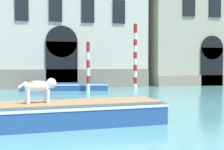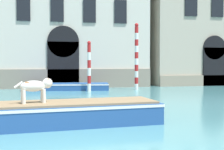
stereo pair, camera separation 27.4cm
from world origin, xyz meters
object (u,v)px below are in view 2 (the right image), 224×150
boat_foreground (24,114)px  mooring_pole_1 (136,56)px  mooring_pole_0 (89,66)px  boat_moored_near_palazzo (66,86)px  dog_on_deck (36,86)px

boat_foreground → mooring_pole_1: mooring_pole_1 is taller
mooring_pole_1 → mooring_pole_0: bearing=-173.4°
boat_moored_near_palazzo → mooring_pole_1: (4.65, -0.93, 2.02)m
mooring_pole_0 → mooring_pole_1: size_ratio=0.72×
dog_on_deck → mooring_pole_1: size_ratio=0.24×
boat_moored_near_palazzo → mooring_pole_0: (1.40, -1.31, 1.39)m
boat_foreground → dog_on_deck: dog_on_deck is taller
boat_moored_near_palazzo → mooring_pole_1: 5.15m
boat_foreground → mooring_pole_1: bearing=54.5°
mooring_pole_0 → boat_foreground: bearing=-106.9°
dog_on_deck → boat_moored_near_palazzo: (1.48, 11.92, -0.93)m
dog_on_deck → mooring_pole_0: (2.88, 10.61, 0.46)m
dog_on_deck → mooring_pole_1: 12.63m
boat_foreground → boat_moored_near_palazzo: boat_foreground is taller
dog_on_deck → mooring_pole_0: size_ratio=0.34×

